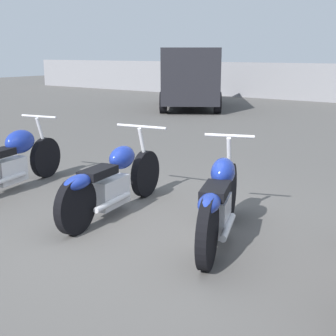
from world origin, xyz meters
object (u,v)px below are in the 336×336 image
object	(u,v)px
parked_van	(191,75)
motorcycle_slot_2	(219,202)
motorcycle_slot_0	(12,159)
motorcycle_slot_1	(112,181)

from	to	relation	value
parked_van	motorcycle_slot_2	bearing A→B (deg)	-88.70
motorcycle_slot_2	parked_van	bearing A→B (deg)	104.12
motorcycle_slot_0	parked_van	xyz separation A→B (m)	(-3.62, 10.20, 0.72)
parked_van	motorcycle_slot_1	bearing A→B (deg)	-94.82
motorcycle_slot_2	parked_van	xyz separation A→B (m)	(-7.03, 10.15, 0.72)
motorcycle_slot_2	parked_van	size ratio (longest dim) A/B	0.41
motorcycle_slot_1	parked_van	size ratio (longest dim) A/B	0.46
motorcycle_slot_0	motorcycle_slot_1	size ratio (longest dim) A/B	0.95
motorcycle_slot_2	parked_van	distance (m)	12.36
motorcycle_slot_0	parked_van	distance (m)	10.85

